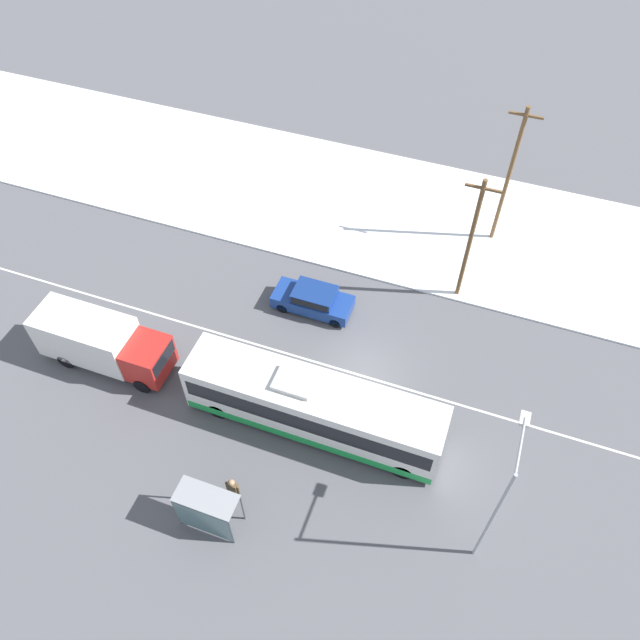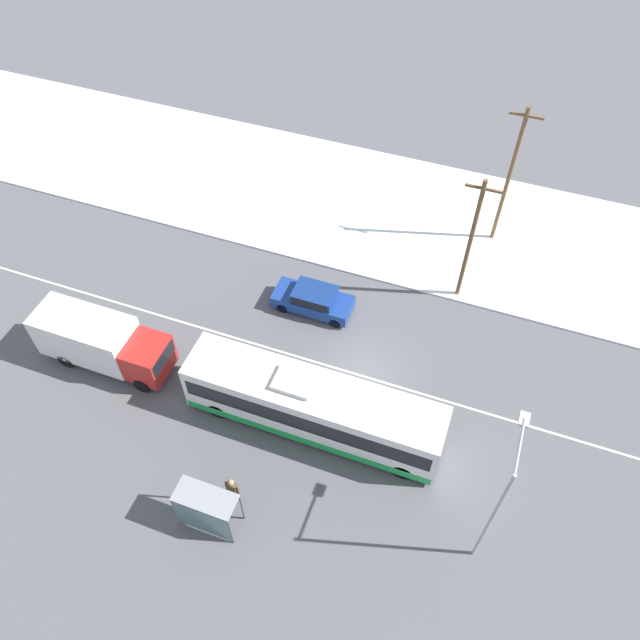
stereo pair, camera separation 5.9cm
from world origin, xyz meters
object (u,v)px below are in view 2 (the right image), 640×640
Objects in this scene: city_bus at (313,406)px; bus_shelter at (204,510)px; box_truck at (101,341)px; utility_pole_snowlot at (509,176)px; utility_pole_roadside at (471,240)px; streetlamp at (500,495)px; pedestrian_at_stop at (232,488)px; sedan_car at (313,299)px.

city_bus reaches higher than bus_shelter.
box_truck is 0.77× the size of utility_pole_snowlot.
streetlamp is at bearing -74.63° from utility_pole_roadside.
box_truck is 19.65m from utility_pole_roadside.
bus_shelter is (-2.46, -6.27, 0.04)m from city_bus.
pedestrian_at_stop is 0.22× the size of utility_pole_roadside.
bus_shelter is at bearing 90.55° from sedan_car.
utility_pole_snowlot reaches higher than pedestrian_at_stop.
utility_pole_roadside is at bearing 66.64° from pedestrian_at_stop.
sedan_car is 0.59× the size of streetlamp.
pedestrian_at_stop is 0.20× the size of utility_pole_snowlot.
pedestrian_at_stop is (9.47, -4.68, -0.53)m from box_truck.
sedan_car is (-2.59, 6.94, -0.81)m from city_bus.
streetlamp is at bearing 16.84° from bus_shelter.
pedestrian_at_stop is (0.63, -11.72, 0.30)m from sedan_car.
utility_pole_snowlot is at bearing 98.21° from streetlamp.
bus_shelter is at bearing -163.16° from streetlamp.
pedestrian_at_stop is 11.23m from streetlamp.
streetlamp is (10.98, 3.32, 3.04)m from bus_shelter.
bus_shelter is at bearing -108.41° from pedestrian_at_stop.
utility_pole_snowlot is at bearing 69.72° from pedestrian_at_stop.
bus_shelter is 0.36× the size of streetlamp.
sedan_car is 2.43× the size of pedestrian_at_stop.
sedan_car is 1.67× the size of bus_shelter.
city_bus is 1.35× the size of utility_pole_snowlot.
bus_shelter is (8.97, -6.18, 0.03)m from box_truck.
sedan_car is at bearing 138.30° from streetlamp.
city_bus is at bearing 110.47° from sedan_car.
utility_pole_roadside is at bearing -152.51° from sedan_car.
utility_pole_roadside is (7.33, 3.82, 3.42)m from sedan_car.
pedestrian_at_stop is 22.58m from utility_pole_snowlot.
pedestrian_at_stop is at bearing 71.59° from bus_shelter.
city_bus reaches higher than sedan_car.
city_bus is 4.65× the size of bus_shelter.
box_truck is at bearing -136.66° from utility_pole_snowlot.
box_truck is at bearing -179.52° from city_bus.
sedan_car is 0.54× the size of utility_pole_roadside.
streetlamp is 0.82× the size of utility_pole_snowlot.
city_bus is at bearing 68.57° from bus_shelter.
box_truck is 10.58m from pedestrian_at_stop.
utility_pole_roadside is 0.89× the size of utility_pole_snowlot.
pedestrian_at_stop is 1.68m from bus_shelter.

